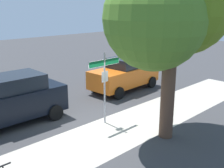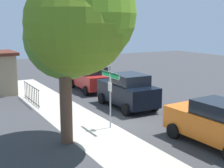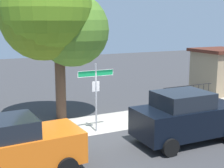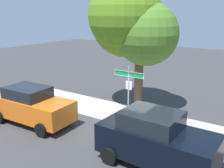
{
  "view_description": "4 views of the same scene",
  "coord_description": "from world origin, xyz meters",
  "px_view_note": "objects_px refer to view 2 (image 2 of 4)",
  "views": [
    {
      "loc": [
        6.59,
        8.03,
        4.58
      ],
      "look_at": [
        -0.53,
        0.7,
        1.67
      ],
      "focal_mm": 44.2,
      "sensor_mm": 36.0,
      "label": 1
    },
    {
      "loc": [
        -12.61,
        7.17,
        4.77
      ],
      "look_at": [
        0.5,
        -0.21,
        1.84
      ],
      "focal_mm": 50.65,
      "sensor_mm": 36.0,
      "label": 2
    },
    {
      "loc": [
        -5.51,
        -11.35,
        4.53
      ],
      "look_at": [
        0.24,
        0.23,
        2.01
      ],
      "focal_mm": 51.03,
      "sensor_mm": 36.0,
      "label": 3
    },
    {
      "loc": [
        5.53,
        -9.88,
        5.29
      ],
      "look_at": [
        -0.95,
        -0.22,
        2.06
      ],
      "focal_mm": 41.84,
      "sensor_mm": 36.0,
      "label": 4
    }
  ],
  "objects_px": {
    "shade_tree": "(76,23)",
    "car_black": "(127,91)",
    "car_orange": "(217,123)",
    "car_red": "(91,78)",
    "street_sign": "(110,86)"
  },
  "relations": [
    {
      "from": "car_orange",
      "to": "shade_tree",
      "type": "bearing_deg",
      "value": 56.48
    },
    {
      "from": "street_sign",
      "to": "car_red",
      "type": "height_order",
      "value": "street_sign"
    },
    {
      "from": "shade_tree",
      "to": "car_orange",
      "type": "xyz_separation_m",
      "value": [
        -2.78,
        -4.67,
        -3.83
      ]
    },
    {
      "from": "street_sign",
      "to": "car_orange",
      "type": "xyz_separation_m",
      "value": [
        -3.92,
        -2.58,
        -1.07
      ]
    },
    {
      "from": "car_orange",
      "to": "car_black",
      "type": "height_order",
      "value": "car_black"
    },
    {
      "from": "car_black",
      "to": "car_red",
      "type": "height_order",
      "value": "car_black"
    },
    {
      "from": "shade_tree",
      "to": "car_black",
      "type": "distance_m",
      "value": 7.07
    },
    {
      "from": "car_red",
      "to": "street_sign",
      "type": "bearing_deg",
      "value": 164.26
    },
    {
      "from": "car_orange",
      "to": "car_red",
      "type": "distance_m",
      "value": 11.73
    },
    {
      "from": "car_black",
      "to": "car_red",
      "type": "relative_size",
      "value": 0.98
    },
    {
      "from": "street_sign",
      "to": "shade_tree",
      "type": "distance_m",
      "value": 3.64
    },
    {
      "from": "car_black",
      "to": "shade_tree",
      "type": "bearing_deg",
      "value": 129.87
    },
    {
      "from": "car_orange",
      "to": "car_red",
      "type": "relative_size",
      "value": 1.02
    },
    {
      "from": "car_orange",
      "to": "street_sign",
      "type": "bearing_deg",
      "value": 30.63
    },
    {
      "from": "car_orange",
      "to": "car_black",
      "type": "relative_size",
      "value": 1.04
    }
  ]
}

